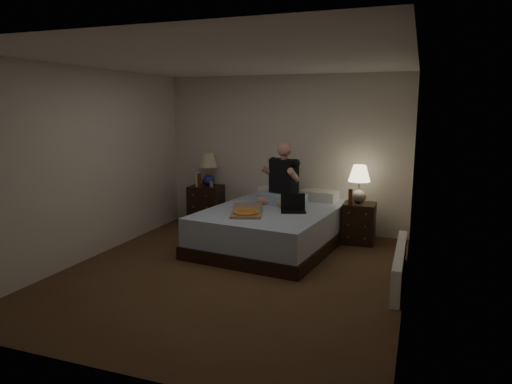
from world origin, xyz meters
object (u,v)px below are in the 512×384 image
at_px(water_bottle, 197,179).
at_px(laptop, 293,203).
at_px(soda_can, 211,184).
at_px(bed, 273,227).
at_px(lamp_left, 208,169).
at_px(lamp_right, 359,184).
at_px(nightstand_right, 359,223).
at_px(beer_bottle_right, 350,197).
at_px(radiator, 399,265).
at_px(beer_bottle_left, 199,180).
at_px(person, 282,173).
at_px(pizza_box, 246,213).
at_px(nightstand_left, 207,205).

distance_m(water_bottle, laptop, 2.02).
distance_m(water_bottle, soda_can, 0.25).
height_order(bed, water_bottle, water_bottle).
relative_size(lamp_left, lamp_right, 1.00).
xyz_separation_m(nightstand_right, laptop, (-0.82, -0.71, 0.38)).
distance_m(lamp_right, beer_bottle_right, 0.27).
xyz_separation_m(lamp_right, radiator, (0.67, -1.47, -0.68)).
relative_size(lamp_right, water_bottle, 2.24).
height_order(lamp_left, beer_bottle_right, lamp_left).
bearing_deg(nightstand_right, beer_bottle_left, 178.65).
bearing_deg(soda_can, person, -14.28).
distance_m(lamp_right, pizza_box, 1.81).
xyz_separation_m(lamp_left, soda_can, (0.10, -0.11, -0.23)).
xyz_separation_m(bed, soda_can, (-1.30, 0.70, 0.45)).
distance_m(soda_can, pizza_box, 1.68).
bearing_deg(lamp_left, bed, -29.97).
distance_m(soda_can, beer_bottle_right, 2.35).
relative_size(water_bottle, soda_can, 2.50).
relative_size(bed, lamp_left, 3.98).
xyz_separation_m(nightstand_left, water_bottle, (-0.10, -0.13, 0.47)).
bearing_deg(person, lamp_left, -178.81).
distance_m(lamp_left, beer_bottle_right, 2.48).
bearing_deg(lamp_left, radiator, -27.05).
relative_size(beer_bottle_left, person, 0.25).
distance_m(lamp_left, radiator, 3.68).
bearing_deg(water_bottle, pizza_box, -41.94).
bearing_deg(soda_can, bed, -28.17).
xyz_separation_m(nightstand_right, lamp_right, (-0.03, 0.05, 0.58)).
xyz_separation_m(beer_bottle_left, person, (1.51, -0.26, 0.22)).
relative_size(nightstand_left, lamp_left, 1.22).
distance_m(soda_can, person, 1.40).
distance_m(lamp_right, radiator, 1.75).
height_order(lamp_right, laptop, lamp_right).
bearing_deg(beer_bottle_right, pizza_box, -140.82).
bearing_deg(nightstand_right, bed, -153.40).
relative_size(lamp_right, radiator, 0.35).
distance_m(nightstand_right, lamp_left, 2.65).
height_order(nightstand_left, beer_bottle_right, beer_bottle_right).
relative_size(nightstand_left, radiator, 0.43).
bearing_deg(pizza_box, person, 59.04).
xyz_separation_m(nightstand_right, pizza_box, (-1.35, -1.15, 0.30)).
xyz_separation_m(water_bottle, radiator, (3.33, -1.47, -0.61)).
xyz_separation_m(laptop, radiator, (1.46, -0.71, -0.48)).
height_order(lamp_left, person, person).
bearing_deg(pizza_box, soda_can, 114.16).
distance_m(lamp_left, person, 1.50).
xyz_separation_m(nightstand_right, lamp_left, (-2.56, 0.21, 0.66)).
height_order(soda_can, radiator, soda_can).
height_order(pizza_box, radiator, pizza_box).
distance_m(nightstand_right, beer_bottle_right, 0.46).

